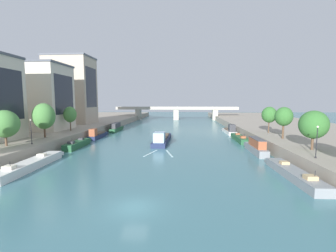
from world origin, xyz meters
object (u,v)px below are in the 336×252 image
object	(u,v)px
moored_boat_right_far	(240,138)
tree_right_far	(284,117)
tree_right_by_lamp	(269,115)
moored_boat_left_second	(78,144)
moored_boat_left_end	(30,165)
moored_boat_left_upstream	(116,128)
lamppost_right_bank	(317,140)
barge_midriver	(162,139)
tree_left_distant	(5,124)
moored_boat_right_second	(229,131)
moored_boat_right_midway	(293,173)
moored_boat_left_far	(97,135)
tree_right_third	(314,125)
lamppost_left_bank	(31,131)
tree_left_by_lamp	(70,115)
tree_left_far	(44,116)
bridge_far	(176,111)
moored_boat_right_downstream	(256,147)

from	to	relation	value
moored_boat_right_far	tree_right_far	xyz separation A→B (m)	(6.17, -10.64, 6.27)
tree_right_by_lamp	moored_boat_left_second	bearing A→B (deg)	-168.39
moored_boat_left_end	moored_boat_left_upstream	bearing A→B (deg)	90.24
lamppost_right_bank	barge_midriver	bearing A→B (deg)	134.60
tree_left_distant	moored_boat_left_end	bearing A→B (deg)	-32.11
moored_boat_right_second	tree_right_by_lamp	xyz separation A→B (m)	(6.32, -15.53, 5.91)
moored_boat_left_end	moored_boat_right_midway	xyz separation A→B (m)	(37.30, -1.30, -0.04)
moored_boat_left_far	tree_right_third	size ratio (longest dim) A/B	1.81
moored_boat_left_upstream	barge_midriver	bearing A→B (deg)	-48.66
tree_left_distant	tree_right_far	xyz separation A→B (m)	(50.69, 11.69, 0.71)
moored_boat_right_midway	lamppost_right_bank	world-z (taller)	lamppost_right_bank
moored_boat_right_second	tree_left_distant	size ratio (longest dim) A/B	1.94
tree_right_by_lamp	moored_boat_left_end	bearing A→B (deg)	-150.04
moored_boat_left_end	lamppost_left_bank	size ratio (longest dim) A/B	3.42
moored_boat_left_end	moored_boat_left_far	bearing A→B (deg)	91.80
moored_boat_right_far	lamppost_left_bank	bearing A→B (deg)	-153.84
moored_boat_left_end	tree_left_by_lamp	size ratio (longest dim) A/B	2.43
tree_right_far	moored_boat_left_end	bearing A→B (deg)	-159.16
lamppost_left_bank	moored_boat_left_second	bearing A→B (deg)	66.95
moored_boat_left_upstream	moored_boat_right_midway	size ratio (longest dim) A/B	0.82
moored_boat_left_end	moored_boat_right_far	size ratio (longest dim) A/B	1.23
barge_midriver	tree_right_by_lamp	bearing A→B (deg)	3.30
tree_right_third	tree_right_far	distance (m)	10.90
tree_left_far	tree_right_far	bearing A→B (deg)	2.31
tree_left_by_lamp	tree_right_third	size ratio (longest dim) A/B	1.01
barge_midriver	moored_boat_right_far	bearing A→B (deg)	10.38
tree_right_third	lamppost_right_bank	bearing A→B (deg)	-114.00
lamppost_right_bank	bridge_far	world-z (taller)	bridge_far
moored_boat_left_far	tree_left_far	bearing A→B (deg)	-112.47
moored_boat_right_downstream	tree_right_by_lamp	xyz separation A→B (m)	(6.40, 11.66, 5.58)
tree_left_by_lamp	tree_right_far	bearing A→B (deg)	-10.25
moored_boat_right_downstream	tree_right_by_lamp	distance (m)	14.42
moored_boat_right_midway	tree_left_far	bearing A→B (deg)	160.38
tree_left_by_lamp	lamppost_right_bank	bearing A→B (deg)	-28.32
moored_boat_right_midway	lamppost_left_bank	size ratio (longest dim) A/B	3.11
moored_boat_left_end	moored_boat_right_second	distance (m)	54.86
moored_boat_right_midway	tree_left_by_lamp	size ratio (longest dim) A/B	2.21
tree_left_far	lamppost_left_bank	distance (m)	8.29
moored_boat_right_downstream	moored_boat_right_far	size ratio (longest dim) A/B	0.87
barge_midriver	moored_boat_left_upstream	distance (m)	26.61
moored_boat_left_second	moored_boat_right_far	xyz separation A→B (m)	(37.42, 11.08, -0.05)
tree_left_distant	bridge_far	distance (m)	91.10
moored_boat_right_second	bridge_far	distance (m)	54.99
moored_boat_right_midway	lamppost_left_bank	distance (m)	42.65
moored_boat_left_far	moored_boat_right_downstream	distance (m)	40.81
barge_midriver	moored_boat_right_downstream	world-z (taller)	barge_midriver
moored_boat_right_far	tree_right_far	distance (m)	13.80
tree_left_distant	bridge_far	bearing A→B (deg)	73.53
moored_boat_left_end	moored_boat_right_downstream	bearing A→B (deg)	19.83
moored_boat_left_upstream	moored_boat_right_downstream	bearing A→B (deg)	-39.09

